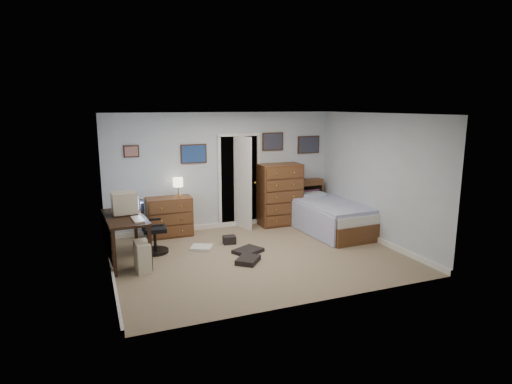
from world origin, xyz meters
The scene contains 15 objects.
floor centered at (0.00, 0.00, -0.01)m, with size 5.00×4.00×0.02m, color #836E5A.
computer_desk centered at (-2.30, 0.59, 0.61)m, with size 0.73×1.42×0.80m.
crt_monitor centered at (-2.18, 0.75, 1.00)m, with size 0.44×0.41×0.38m.
keyboard centered at (-2.02, 0.25, 0.81)m, with size 0.16×0.43×0.03m, color beige.
pc_tower centered at (-2.00, 0.05, 0.24)m, with size 0.25×0.46×0.48m.
office_chair centered at (-1.73, 0.84, 0.38)m, with size 0.50×0.50×0.97m.
media_stack centered at (-2.32, 2.15, 0.38)m, with size 0.15×0.15×0.75m, color maroon.
low_dresser centered at (-1.24, 1.77, 0.40)m, with size 0.91×0.45×0.81m, color brown.
table_lamp centered at (-1.04, 1.77, 1.09)m, with size 0.21×0.21×0.39m.
doorway centered at (0.35, 2.27, 1.00)m, with size 0.96×1.12×2.05m.
tall_dresser centered at (1.22, 1.75, 0.69)m, with size 0.93×0.55×1.37m, color brown.
headboard_bookcase centered at (1.82, 1.86, 0.51)m, with size 1.08×0.34×0.96m.
bed centered at (1.98, 0.86, 0.33)m, with size 1.23×2.16×0.69m.
wall_posters centered at (0.57, 1.98, 1.75)m, with size 4.38×0.04×0.60m.
floor_clutter centered at (-0.32, 0.27, 0.04)m, with size 1.29×1.48×0.15m.
Camera 1 is at (-2.71, -6.75, 2.64)m, focal length 30.00 mm.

